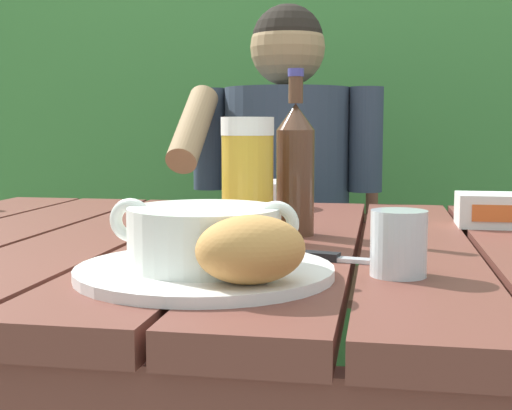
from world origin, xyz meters
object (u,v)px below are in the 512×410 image
Objects in this scene: water_glass_small at (399,243)px; diner_bowl at (262,194)px; beer_bottle at (295,167)px; person_eating at (283,199)px; beer_glass at (248,179)px; butter_tub at (496,210)px; soup_bowl at (204,235)px; serving_plate at (205,271)px; bread_roll at (251,250)px; table_knife at (337,258)px; chair_near_diner at (294,276)px.

water_glass_small reaches higher than diner_bowl.
person_eating is at bearing 99.31° from beer_bottle.
butter_tub is at bearing 30.06° from beer_glass.
beer_bottle is (0.06, 0.32, 0.06)m from soup_bowl.
soup_bowl is at bearing -101.14° from beer_bottle.
person_eating is 4.13× the size of serving_plate.
serving_plate is 2.12× the size of bread_roll.
butter_tub is (0.38, 0.22, -0.06)m from beer_glass.
serving_plate is 0.04m from soup_bowl.
person_eating is 8.29× the size of table_knife.
bread_roll is (0.07, -0.08, -0.00)m from soup_bowl.
serving_plate is 0.67m from diner_bowl.
butter_tub is 0.43m from table_knife.
soup_bowl is 1.23× the size of beer_glass.
water_glass_small is at bearing 11.09° from soup_bowl.
beer_glass reaches higher than serving_plate.
beer_bottle is 0.38m from diner_bowl.
butter_tub is at bearing -59.96° from chair_near_diner.
butter_tub is at bearing 25.28° from beer_bottle.
diner_bowl is (-0.11, 0.35, -0.08)m from beer_bottle.
soup_bowl is (0.05, -1.01, 0.06)m from person_eating.
soup_bowl is at bearing -87.09° from person_eating.
beer_bottle is 1.66× the size of diner_bowl.
bread_roll reaches higher than diner_bowl.
water_glass_small is (0.26, -1.17, 0.30)m from chair_near_diner.
person_eating is at bearing 102.02° from table_knife.
chair_near_diner is 4.10× the size of soup_bowl.
person_eating is 1.01m from serving_plate.
person_eating is (-0.00, -0.20, 0.24)m from chair_near_diner.
table_knife is 0.95× the size of diner_bowl.
beer_glass is (-0.07, 0.33, 0.04)m from bread_roll.
person_eating reaches higher than butter_tub.
soup_bowl is 0.22m from water_glass_small.
bread_roll is at bearing -49.40° from soup_bowl.
serving_plate is 0.11m from bread_roll.
chair_near_diner is 0.61m from diner_bowl.
person_eating is 0.35m from diner_bowl.
beer_glass is at bearing 89.67° from serving_plate.
serving_plate is at bearing -85.84° from diner_bowl.
beer_bottle reaches higher than serving_plate.
chair_near_diner is at bearing 92.30° from serving_plate.
bread_roll is 1.08× the size of butter_tub.
serving_plate is at bearing -101.14° from beer_bottle.
diner_bowl is at bearing 96.78° from beer_glass.
serving_plate is 0.60m from butter_tub.
butter_tub reaches higher than serving_plate.
butter_tub is (0.43, -0.54, 0.05)m from person_eating.
soup_bowl is 1.62× the size of bread_roll.
water_glass_small is at bearing -67.38° from diner_bowl.
person_eating is at bearing 92.91° from serving_plate.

